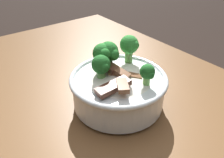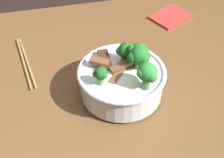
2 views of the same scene
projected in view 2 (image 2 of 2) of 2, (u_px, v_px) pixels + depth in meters
dining_table at (57, 111)px, 0.93m from camera, size 1.57×0.83×0.78m
rice_bowl at (123, 77)px, 0.82m from camera, size 0.22×0.22×0.15m
chopsticks_pair at (25, 62)px, 0.94m from camera, size 0.05×0.24×0.01m
folded_napkin at (171, 17)px, 1.12m from camera, size 0.16×0.14×0.01m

